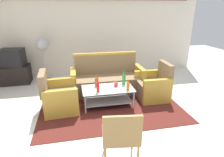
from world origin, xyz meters
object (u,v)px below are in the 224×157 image
(armchair_right, at_px, (153,87))
(cup, at_px, (116,84))
(couch, at_px, (107,80))
(coffee_table, at_px, (108,94))
(pedestal_fan, at_px, (43,47))
(wicker_chair, at_px, (121,134))
(tv_stand, at_px, (15,75))
(bottle_green, at_px, (124,79))
(television, at_px, (12,57))
(bottle_orange, at_px, (128,86))
(bottle_red, at_px, (98,87))
(bottle_brown, at_px, (96,82))
(armchair_left, at_px, (59,98))

(armchair_right, relative_size, cup, 8.50)
(couch, xyz_separation_m, coffee_table, (-0.13, -0.75, -0.04))
(pedestal_fan, bearing_deg, wicker_chair, -69.38)
(couch, relative_size, tv_stand, 2.25)
(armchair_right, xyz_separation_m, bottle_green, (-0.73, -0.00, 0.24))
(bottle_green, height_order, cup, bottle_green)
(cup, distance_m, television, 3.13)
(bottle_orange, distance_m, bottle_red, 0.63)
(bottle_orange, bearing_deg, tv_stand, 143.26)
(wicker_chair, bearing_deg, armchair_right, 63.54)
(bottle_red, xyz_separation_m, bottle_green, (0.63, 0.32, 0.00))
(bottle_orange, bearing_deg, coffee_table, 155.97)
(coffee_table, distance_m, bottle_brown, 0.37)
(armchair_left, height_order, bottle_red, armchair_left)
(bottle_red, bearing_deg, coffee_table, 34.43)
(bottle_orange, relative_size, bottle_red, 0.74)
(armchair_right, bearing_deg, cup, 97.54)
(armchair_right, bearing_deg, wicker_chair, 147.36)
(armchair_right, bearing_deg, armchair_left, 95.72)
(armchair_left, xyz_separation_m, cup, (1.23, 0.06, 0.17))
(bottle_orange, xyz_separation_m, tv_stand, (-2.74, 2.05, -0.24))
(couch, bearing_deg, bottle_red, 68.74)
(bottle_red, bearing_deg, wicker_chair, -86.82)
(coffee_table, bearing_deg, bottle_brown, 143.91)
(armchair_right, distance_m, wicker_chair, 2.28)
(couch, height_order, armchair_right, couch)
(cup, bearing_deg, coffee_table, -162.51)
(couch, bearing_deg, tv_stand, -24.02)
(television, height_order, pedestal_fan, pedestal_fan)
(bottle_orange, height_order, bottle_green, bottle_green)
(armchair_left, bearing_deg, cup, 89.37)
(bottle_brown, height_order, tv_stand, bottle_brown)
(bottle_brown, height_order, television, television)
(bottle_red, xyz_separation_m, wicker_chair, (0.09, -1.56, -0.03))
(armchair_right, distance_m, bottle_orange, 0.83)
(bottle_brown, bearing_deg, television, 141.12)
(couch, xyz_separation_m, cup, (0.07, -0.69, 0.14))
(armchair_left, distance_m, tv_stand, 2.28)
(bottle_brown, distance_m, wicker_chair, 1.89)
(cup, bearing_deg, armchair_right, 6.03)
(bottle_brown, height_order, wicker_chair, wicker_chair)
(armchair_right, bearing_deg, bottle_brown, 91.29)
(coffee_table, xyz_separation_m, bottle_brown, (-0.23, 0.17, 0.24))
(armchair_left, bearing_deg, bottle_brown, 98.07)
(couch, relative_size, cup, 18.04)
(armchair_left, xyz_separation_m, bottle_green, (1.43, 0.16, 0.24))
(bottle_green, bearing_deg, armchair_left, -173.79)
(television, bearing_deg, tv_stand, 90.00)
(bottle_orange, relative_size, cup, 2.30)
(bottle_brown, xyz_separation_m, bottle_orange, (0.63, -0.34, -0.01))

